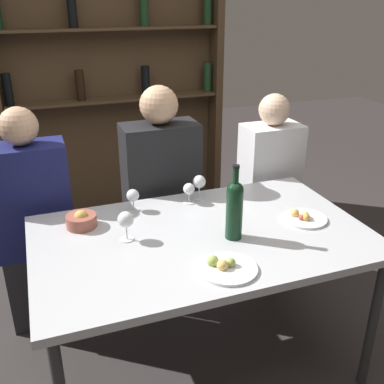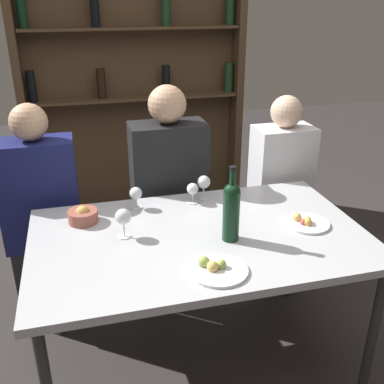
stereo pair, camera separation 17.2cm
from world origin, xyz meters
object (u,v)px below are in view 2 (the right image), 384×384
at_px(wine_glass_0, 193,190).
at_px(food_plate_1, 216,268).
at_px(food_plate_0, 306,222).
at_px(snack_bowl, 83,216).
at_px(wine_glass_1, 204,183).
at_px(wine_glass_2, 136,194).
at_px(wine_bottle, 231,209).
at_px(seated_person_center, 169,203).
at_px(seated_person_right, 279,197).
at_px(seated_person_left, 44,222).
at_px(wine_glass_3, 123,217).

bearing_deg(wine_glass_0, food_plate_1, -96.37).
xyz_separation_m(wine_glass_0, food_plate_1, (-0.07, -0.62, -0.06)).
height_order(food_plate_0, snack_bowl, snack_bowl).
relative_size(wine_glass_1, wine_glass_2, 1.14).
distance_m(wine_bottle, snack_bowl, 0.71).
bearing_deg(seated_person_center, food_plate_1, -90.48).
bearing_deg(seated_person_right, food_plate_1, -127.46).
height_order(wine_glass_2, food_plate_1, wine_glass_2).
xyz_separation_m(food_plate_1, snack_bowl, (-0.48, 0.55, 0.02)).
xyz_separation_m(wine_bottle, seated_person_right, (0.57, 0.70, -0.32)).
height_order(food_plate_0, seated_person_left, seated_person_left).
relative_size(wine_glass_2, wine_glass_3, 0.83).
bearing_deg(seated_person_right, snack_bowl, -162.69).
relative_size(snack_bowl, seated_person_center, 0.11).
xyz_separation_m(seated_person_center, seated_person_right, (0.70, 0.00, -0.04)).
distance_m(wine_glass_0, food_plate_0, 0.58).
xyz_separation_m(wine_glass_1, food_plate_0, (0.38, -0.40, -0.08)).
xyz_separation_m(wine_glass_3, snack_bowl, (-0.17, 0.19, -0.06)).
bearing_deg(wine_glass_3, snack_bowl, 131.67).
relative_size(wine_bottle, wine_glass_2, 3.03).
height_order(wine_bottle, snack_bowl, wine_bottle).
distance_m(wine_glass_3, seated_person_center, 0.68).
distance_m(food_plate_1, seated_person_right, 1.17).
xyz_separation_m(wine_glass_3, seated_person_right, (1.02, 0.56, -0.27)).
distance_m(wine_glass_1, food_plate_0, 0.56).
height_order(wine_glass_1, wine_glass_3, wine_glass_3).
bearing_deg(food_plate_1, wine_bottle, 58.82).
bearing_deg(snack_bowl, wine_glass_3, -48.33).
bearing_deg(food_plate_0, wine_glass_1, 133.47).
relative_size(wine_glass_0, wine_glass_1, 0.84).
distance_m(wine_bottle, seated_person_right, 0.96).
xyz_separation_m(wine_bottle, wine_glass_2, (-0.35, 0.41, -0.07)).
bearing_deg(food_plate_1, wine_glass_2, 108.99).
distance_m(wine_glass_2, food_plate_1, 0.67).
bearing_deg(wine_bottle, food_plate_1, -121.18).
relative_size(wine_glass_2, food_plate_0, 0.54).
relative_size(wine_glass_3, snack_bowl, 0.97).
relative_size(wine_bottle, seated_person_center, 0.26).
distance_m(snack_bowl, seated_person_center, 0.63).
xyz_separation_m(seated_person_left, seated_person_center, (0.70, 0.00, 0.03)).
bearing_deg(seated_person_center, wine_bottle, -79.83).
xyz_separation_m(wine_glass_3, seated_person_left, (-0.38, 0.56, -0.26)).
xyz_separation_m(wine_bottle, wine_glass_3, (-0.45, 0.14, -0.05)).
distance_m(wine_glass_2, snack_bowl, 0.28).
distance_m(food_plate_1, seated_person_center, 0.93).
height_order(snack_bowl, seated_person_left, seated_person_left).
bearing_deg(seated_person_right, wine_glass_0, -155.02).
xyz_separation_m(wine_glass_2, seated_person_center, (0.23, 0.29, -0.21)).
distance_m(snack_bowl, seated_person_right, 1.26).
xyz_separation_m(food_plate_1, seated_person_left, (-0.70, 0.92, -0.17)).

